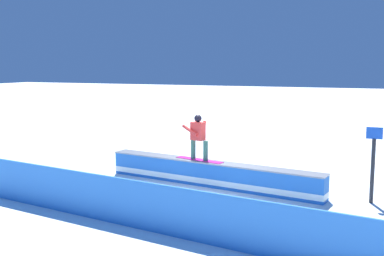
# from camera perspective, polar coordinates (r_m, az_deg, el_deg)

# --- Properties ---
(ground_plane) EXTENTS (120.00, 120.00, 0.00)m
(ground_plane) POSITION_cam_1_polar(r_m,az_deg,el_deg) (14.18, 2.23, -6.91)
(ground_plane) COLOR white
(grind_box) EXTENTS (6.85, 1.59, 0.73)m
(grind_box) POSITION_cam_1_polar(r_m,az_deg,el_deg) (14.10, 2.24, -5.61)
(grind_box) COLOR blue
(grind_box) RESTS_ON ground_plane
(snowboarder) EXTENTS (1.60, 0.69, 1.36)m
(snowboarder) POSITION_cam_1_polar(r_m,az_deg,el_deg) (14.09, 0.75, -0.94)
(snowboarder) COLOR #BD1D88
(snowboarder) RESTS_ON grind_box
(safety_fence) EXTENTS (11.45, 1.84, 1.07)m
(safety_fence) POSITION_cam_1_polar(r_m,az_deg,el_deg) (10.43, -5.68, -9.29)
(safety_fence) COLOR #327FE4
(safety_fence) RESTS_ON ground_plane
(trail_marker) EXTENTS (0.40, 0.10, 1.98)m
(trail_marker) POSITION_cam_1_polar(r_m,az_deg,el_deg) (13.06, 20.86, -3.91)
(trail_marker) COLOR #262628
(trail_marker) RESTS_ON ground_plane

